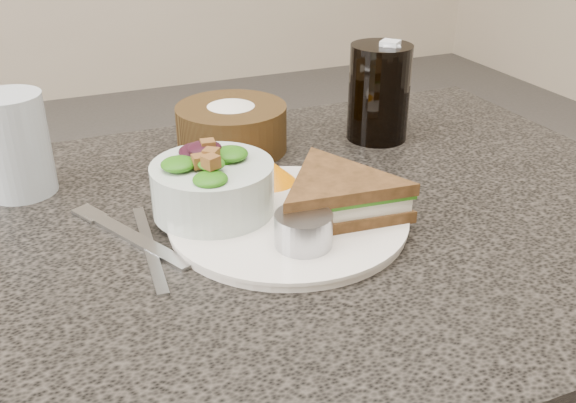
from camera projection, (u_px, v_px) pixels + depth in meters
The scene contains 10 objects.
dinner_plate at pixel (288, 220), 0.73m from camera, with size 0.27×0.27×0.01m, color silver.
sandwich at pixel (337, 196), 0.72m from camera, with size 0.18×0.18×0.05m, color brown, non-canonical shape.
salad_bowl at pixel (213, 179), 0.72m from camera, with size 0.14×0.14×0.08m, color silver, non-canonical shape.
dressing_ramekin at pixel (303, 230), 0.67m from camera, with size 0.06×0.06×0.04m, color #A1A3A9.
orange_wedge at pixel (270, 171), 0.80m from camera, with size 0.07×0.07×0.03m, color orange.
fork at pixel (135, 239), 0.70m from camera, with size 0.02×0.18×0.00m, color #AAABAD.
knife at pixel (149, 247), 0.69m from camera, with size 0.01×0.19×0.00m, color #9A9EA3.
bread_basket at pixel (231, 120), 0.92m from camera, with size 0.16×0.16×0.09m, color #473518, non-canonical shape.
cola_glass at pixel (379, 89), 0.94m from camera, with size 0.09×0.09×0.15m, color black, non-canonical shape.
water_glass at pixel (15, 145), 0.78m from camera, with size 0.08×0.08×0.13m, color #B1BEC9.
Camera 1 is at (-0.25, -0.61, 1.11)m, focal length 40.00 mm.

